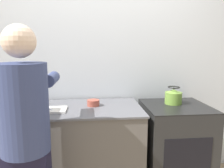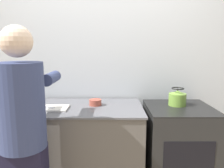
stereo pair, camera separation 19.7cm
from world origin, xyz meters
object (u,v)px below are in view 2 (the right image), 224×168
(cutting_board, at_px, (48,108))
(bowl_prep, at_px, (95,102))
(oven, at_px, (177,150))
(canister_jar, at_px, (23,97))
(kettle, at_px, (177,98))
(person, at_px, (23,129))
(knife, at_px, (43,107))

(cutting_board, height_order, bowl_prep, bowl_prep)
(oven, distance_m, canister_jar, 1.70)
(kettle, relative_size, canister_jar, 1.11)
(oven, xyz_separation_m, person, (-1.35, -0.55, 0.44))
(canister_jar, bearing_deg, cutting_board, -29.74)
(person, xyz_separation_m, knife, (0.00, 0.48, 0.04))
(person, relative_size, bowl_prep, 13.30)
(cutting_board, bearing_deg, person, -96.38)
(person, bearing_deg, kettle, 24.62)
(oven, height_order, cutting_board, cutting_board)
(oven, relative_size, knife, 4.23)
(knife, relative_size, canister_jar, 1.33)
(kettle, bearing_deg, oven, -81.26)
(person, bearing_deg, canister_jar, 111.50)
(oven, xyz_separation_m, cutting_board, (-1.30, -0.07, 0.47))
(kettle, bearing_deg, knife, -174.35)
(bowl_prep, relative_size, canister_jar, 0.76)
(kettle, bearing_deg, canister_jar, 178.38)
(canister_jar, bearing_deg, knife, -34.03)
(person, bearing_deg, cutting_board, 83.62)
(oven, relative_size, cutting_board, 2.47)
(oven, height_order, knife, knife)
(person, xyz_separation_m, kettle, (1.34, 0.61, 0.10))
(cutting_board, relative_size, bowl_prep, 2.97)
(bowl_prep, bearing_deg, cutting_board, -161.85)
(person, bearing_deg, knife, 89.64)
(bowl_prep, bearing_deg, oven, -5.16)
(bowl_prep, bearing_deg, knife, -163.79)
(cutting_board, distance_m, bowl_prep, 0.47)
(cutting_board, distance_m, kettle, 1.30)
(kettle, relative_size, bowl_prep, 1.46)
(person, relative_size, cutting_board, 4.47)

